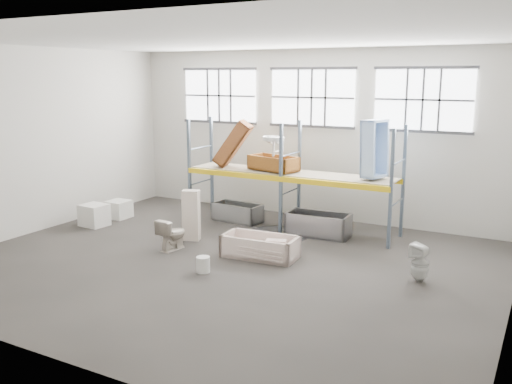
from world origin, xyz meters
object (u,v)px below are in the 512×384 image
Objects in this scene: toilet_beige at (172,234)px; steel_tub_left at (238,212)px; cistern_tall at (191,215)px; bucket at (203,264)px; bathtub_beige at (260,246)px; blue_tub_upright at (374,149)px; toilet_white at (420,263)px; steel_tub_right at (318,224)px; carton_near at (94,215)px; rust_tub_flat at (273,163)px.

toilet_beige is 0.55× the size of steel_tub_left.
cistern_tall is 2.56m from bucket.
blue_tub_upright is at bearing 51.95° from bathtub_beige.
toilet_white reaches higher than steel_tub_right.
carton_near is at bearing 164.12° from cistern_tall.
steel_tub_right reaches higher than steel_tub_left.
blue_tub_upright reaches higher than carton_near.
carton_near is (-6.04, -2.14, 0.00)m from steel_tub_right.
bathtub_beige is at bearing -73.39° from toilet_white.
toilet_white is 0.57× the size of steel_tub_left.
cistern_tall is at bearing -80.25° from toilet_beige.
cistern_tall is at bearing -118.34° from rust_tub_flat.
carton_near reaches higher than steel_tub_right.
rust_tub_flat is at bearing -178.58° from blue_tub_upright.
cistern_tall reaches higher than steel_tub_left.
cistern_tall is at bearing -144.55° from steel_tub_right.
bathtub_beige is 2.31m from cistern_tall.
cistern_tall is 1.61× the size of toilet_white.
toilet_white is 0.49× the size of steel_tub_right.
rust_tub_flat reaches higher than bathtub_beige.
bathtub_beige is 2.25m from toilet_beige.
cistern_tall reaches higher than bathtub_beige.
toilet_white reaches higher than bucket.
carton_near is (-9.21, 0.04, -0.10)m from toilet_white.
bathtub_beige is 3.70m from toilet_white.
bucket is at bearing -84.49° from rust_tub_flat.
bathtub_beige is 1.06× the size of steel_tub_right.
steel_tub_left is at bearing 35.72° from carton_near.
toilet_beige is 3.16m from steel_tub_left.
cistern_tall is 0.89× the size of blue_tub_upright.
bathtub_beige is at bearing -2.16° from carton_near.
toilet_beige is 1.11× the size of carton_near.
toilet_beige reaches higher than bathtub_beige.
blue_tub_upright is (4.10, 2.36, 1.73)m from cistern_tall.
carton_near is (-3.27, -0.18, -0.35)m from cistern_tall.
cistern_tall is at bearing -150.05° from blue_tub_upright.
bucket is (1.58, -0.99, -0.23)m from toilet_beige.
toilet_beige is at bearing -69.22° from toilet_white.
blue_tub_upright is (4.04, 3.28, 1.99)m from toilet_beige.
steel_tub_left is (0.08, 2.24, -0.40)m from cistern_tall.
cistern_tall is 5.04m from blue_tub_upright.
rust_tub_flat is (1.15, 0.05, 1.55)m from steel_tub_left.
rust_tub_flat is 4.52m from bucket.
bathtub_beige is at bearing -50.52° from steel_tub_left.
rust_tub_flat is 0.96× the size of blue_tub_upright.
steel_tub_left is 1.01× the size of rust_tub_flat.
steel_tub_left reaches higher than bathtub_beige.
toilet_white is 1.14× the size of carton_near.
rust_tub_flat is 1.97× the size of carton_near.
steel_tub_right is (0.52, 2.35, 0.05)m from bathtub_beige.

